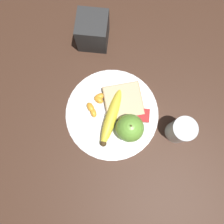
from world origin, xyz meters
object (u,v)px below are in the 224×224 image
at_px(banana, 112,117).
at_px(bread_slice, 123,102).
at_px(apple, 130,128).
at_px(condiment_caddy, 93,31).
at_px(plate, 112,114).
at_px(juice_glass, 180,131).
at_px(fork, 109,108).
at_px(jam_packet, 141,116).

bearing_deg(banana, bread_slice, 60.35).
relative_size(apple, condiment_caddy, 0.87).
bearing_deg(plate, banana, -87.05).
bearing_deg(juice_glass, banana, 174.09).
distance_m(juice_glass, fork, 0.21).
xyz_separation_m(bread_slice, condiment_caddy, (-0.11, 0.20, 0.03)).
relative_size(juice_glass, banana, 0.51).
relative_size(bread_slice, fork, 0.90).
distance_m(juice_glass, banana, 0.19).
height_order(fork, condiment_caddy, condiment_caddy).
height_order(juice_glass, fork, juice_glass).
bearing_deg(jam_packet, juice_glass, -17.16).
relative_size(plate, banana, 1.56).
height_order(juice_glass, banana, juice_glass).
height_order(juice_glass, jam_packet, juice_glass).
relative_size(bread_slice, condiment_caddy, 1.33).
relative_size(fork, jam_packet, 3.05).
bearing_deg(plate, bread_slice, 50.83).
xyz_separation_m(plate, apple, (0.05, -0.04, 0.04)).
height_order(banana, bread_slice, banana).
distance_m(plate, fork, 0.02).
bearing_deg(jam_packet, fork, 171.61).
relative_size(apple, jam_packet, 1.80).
distance_m(bread_slice, fork, 0.05).
distance_m(banana, bread_slice, 0.06).
bearing_deg(jam_packet, bread_slice, 145.68).
height_order(bread_slice, condiment_caddy, condiment_caddy).
relative_size(jam_packet, condiment_caddy, 0.48).
relative_size(plate, juice_glass, 3.05).
xyz_separation_m(fork, jam_packet, (0.09, -0.01, 0.01)).
distance_m(jam_packet, condiment_caddy, 0.29).
bearing_deg(banana, plate, 92.95).
bearing_deg(bread_slice, plate, -129.17).
distance_m(apple, condiment_caddy, 0.31).
distance_m(juice_glass, bread_slice, 0.18).
bearing_deg(juice_glass, bread_slice, 156.65).
bearing_deg(jam_packet, condiment_caddy, 125.01).
bearing_deg(condiment_caddy, bread_slice, -60.72).
bearing_deg(fork, plate, -94.57).
xyz_separation_m(banana, condiment_caddy, (-0.08, 0.25, 0.02)).
distance_m(apple, fork, 0.09).
xyz_separation_m(plate, juice_glass, (0.19, -0.03, 0.03)).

